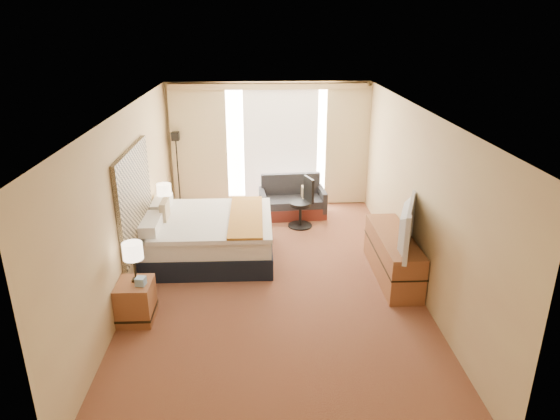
{
  "coord_description": "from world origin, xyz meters",
  "views": [
    {
      "loc": [
        -0.21,
        -6.86,
        3.75
      ],
      "look_at": [
        0.1,
        0.4,
        0.98
      ],
      "focal_mm": 32.0,
      "sensor_mm": 36.0,
      "label": 1
    }
  ],
  "objects_px": {
    "nightstand_left": "(136,301)",
    "desk_chair": "(303,205)",
    "loveseat": "(292,203)",
    "floor_lamp": "(177,155)",
    "bed": "(210,236)",
    "media_dresser": "(393,256)",
    "television": "(401,225)",
    "nightstand_right": "(167,228)",
    "lamp_right": "(164,191)",
    "lamp_left": "(133,252)"
  },
  "relations": [
    {
      "from": "bed",
      "to": "lamp_left",
      "type": "xyz_separation_m",
      "value": [
        -0.79,
        -1.85,
        0.61
      ]
    },
    {
      "from": "nightstand_left",
      "to": "loveseat",
      "type": "relative_size",
      "value": 0.4
    },
    {
      "from": "nightstand_left",
      "to": "loveseat",
      "type": "xyz_separation_m",
      "value": [
        2.32,
        3.74,
        -0.0
      ]
    },
    {
      "from": "nightstand_left",
      "to": "desk_chair",
      "type": "height_order",
      "value": "desk_chair"
    },
    {
      "from": "nightstand_left",
      "to": "floor_lamp",
      "type": "distance_m",
      "value": 4.35
    },
    {
      "from": "lamp_right",
      "to": "television",
      "type": "height_order",
      "value": "television"
    },
    {
      "from": "bed",
      "to": "floor_lamp",
      "type": "distance_m",
      "value": 2.63
    },
    {
      "from": "floor_lamp",
      "to": "desk_chair",
      "type": "relative_size",
      "value": 1.69
    },
    {
      "from": "bed",
      "to": "loveseat",
      "type": "bearing_deg",
      "value": 50.57
    },
    {
      "from": "nightstand_right",
      "to": "desk_chair",
      "type": "relative_size",
      "value": 0.57
    },
    {
      "from": "nightstand_left",
      "to": "bed",
      "type": "height_order",
      "value": "bed"
    },
    {
      "from": "nightstand_left",
      "to": "media_dresser",
      "type": "relative_size",
      "value": 0.31
    },
    {
      "from": "nightstand_right",
      "to": "desk_chair",
      "type": "xyz_separation_m",
      "value": [
        2.49,
        0.65,
        0.16
      ]
    },
    {
      "from": "lamp_left",
      "to": "media_dresser",
      "type": "bearing_deg",
      "value": 15.18
    },
    {
      "from": "lamp_right",
      "to": "nightstand_right",
      "type": "bearing_deg",
      "value": -76.86
    },
    {
      "from": "bed",
      "to": "desk_chair",
      "type": "xyz_separation_m",
      "value": [
        1.68,
        1.25,
        0.07
      ]
    },
    {
      "from": "nightstand_left",
      "to": "television",
      "type": "distance_m",
      "value": 3.78
    },
    {
      "from": "nightstand_left",
      "to": "lamp_left",
      "type": "bearing_deg",
      "value": 68.39
    },
    {
      "from": "lamp_left",
      "to": "television",
      "type": "xyz_separation_m",
      "value": [
        3.63,
        0.57,
        0.07
      ]
    },
    {
      "from": "loveseat",
      "to": "floor_lamp",
      "type": "bearing_deg",
      "value": 162.86
    },
    {
      "from": "media_dresser",
      "to": "floor_lamp",
      "type": "distance_m",
      "value": 4.99
    },
    {
      "from": "bed",
      "to": "lamp_left",
      "type": "relative_size",
      "value": 3.77
    },
    {
      "from": "media_dresser",
      "to": "television",
      "type": "relative_size",
      "value": 1.5
    },
    {
      "from": "nightstand_right",
      "to": "lamp_right",
      "type": "distance_m",
      "value": 0.69
    },
    {
      "from": "nightstand_right",
      "to": "lamp_right",
      "type": "height_order",
      "value": "lamp_right"
    },
    {
      "from": "nightstand_left",
      "to": "floor_lamp",
      "type": "xyz_separation_m",
      "value": [
        -0.03,
        4.26,
        0.88
      ]
    },
    {
      "from": "nightstand_right",
      "to": "bed",
      "type": "bearing_deg",
      "value": -36.56
    },
    {
      "from": "loveseat",
      "to": "floor_lamp",
      "type": "relative_size",
      "value": 0.83
    },
    {
      "from": "nightstand_left",
      "to": "lamp_right",
      "type": "relative_size",
      "value": 1.04
    },
    {
      "from": "lamp_left",
      "to": "television",
      "type": "relative_size",
      "value": 0.46
    },
    {
      "from": "media_dresser",
      "to": "floor_lamp",
      "type": "height_order",
      "value": "floor_lamp"
    },
    {
      "from": "nightstand_right",
      "to": "bed",
      "type": "xyz_separation_m",
      "value": [
        0.81,
        -0.6,
        0.09
      ]
    },
    {
      "from": "lamp_right",
      "to": "desk_chair",
      "type": "bearing_deg",
      "value": 13.11
    },
    {
      "from": "lamp_right",
      "to": "floor_lamp",
      "type": "bearing_deg",
      "value": 90.48
    },
    {
      "from": "loveseat",
      "to": "lamp_right",
      "type": "distance_m",
      "value": 2.71
    },
    {
      "from": "desk_chair",
      "to": "television",
      "type": "distance_m",
      "value": 2.85
    },
    {
      "from": "floor_lamp",
      "to": "television",
      "type": "distance_m",
      "value": 5.18
    },
    {
      "from": "media_dresser",
      "to": "television",
      "type": "xyz_separation_m",
      "value": [
        -0.05,
        -0.43,
        0.7
      ]
    },
    {
      "from": "media_dresser",
      "to": "bed",
      "type": "xyz_separation_m",
      "value": [
        -2.89,
        0.85,
        0.02
      ]
    },
    {
      "from": "nightstand_left",
      "to": "desk_chair",
      "type": "distance_m",
      "value": 4.02
    },
    {
      "from": "television",
      "to": "nightstand_right",
      "type": "bearing_deg",
      "value": 83.08
    },
    {
      "from": "nightstand_right",
      "to": "media_dresser",
      "type": "height_order",
      "value": "media_dresser"
    },
    {
      "from": "loveseat",
      "to": "nightstand_left",
      "type": "bearing_deg",
      "value": -126.57
    },
    {
      "from": "lamp_left",
      "to": "television",
      "type": "bearing_deg",
      "value": 8.9
    },
    {
      "from": "media_dresser",
      "to": "lamp_left",
      "type": "relative_size",
      "value": 3.29
    },
    {
      "from": "nightstand_right",
      "to": "floor_lamp",
      "type": "relative_size",
      "value": 0.34
    },
    {
      "from": "bed",
      "to": "television",
      "type": "bearing_deg",
      "value": -24.25
    },
    {
      "from": "bed",
      "to": "lamp_right",
      "type": "relative_size",
      "value": 3.91
    },
    {
      "from": "nightstand_right",
      "to": "media_dresser",
      "type": "xyz_separation_m",
      "value": [
        3.7,
        -1.45,
        0.07
      ]
    },
    {
      "from": "floor_lamp",
      "to": "lamp_left",
      "type": "bearing_deg",
      "value": -89.31
    }
  ]
}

